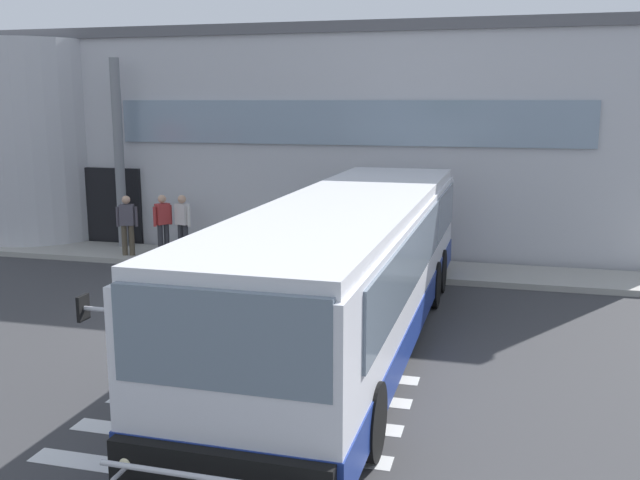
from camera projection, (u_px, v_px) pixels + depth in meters
name	position (u px, v px, depth m)	size (l,w,h in m)	color
ground_plane	(229.00, 318.00, 14.58)	(80.00, 90.00, 0.02)	#353538
bay_paint_stripes	(249.00, 414.00, 10.10)	(4.40, 3.96, 0.01)	silver
terminal_building	(331.00, 134.00, 25.12)	(20.96, 13.80, 6.48)	#B7B7BC
boarding_curb	(295.00, 263.00, 19.12)	(23.16, 2.00, 0.15)	#9E9B93
entry_support_column	(119.00, 154.00, 20.52)	(0.28, 0.28, 5.44)	slate
bus_main_foreground	(351.00, 273.00, 12.78)	(3.16, 12.42, 2.70)	silver
passenger_near_column	(127.00, 222.00, 19.60)	(0.57, 0.32, 1.68)	#4C4233
passenger_by_doorway	(162.00, 220.00, 19.78)	(0.49, 0.52, 1.68)	#2D2D33
passenger_at_curb_edge	(183.00, 222.00, 19.72)	(0.56, 0.34, 1.68)	#2D2D33
safety_bollard_yellow	(301.00, 260.00, 17.79)	(0.18, 0.18, 0.90)	yellow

